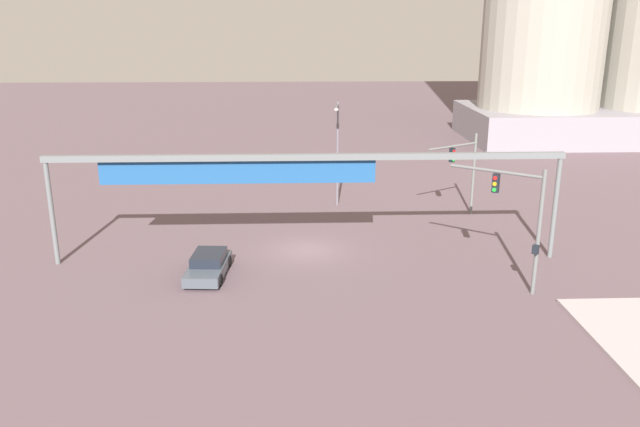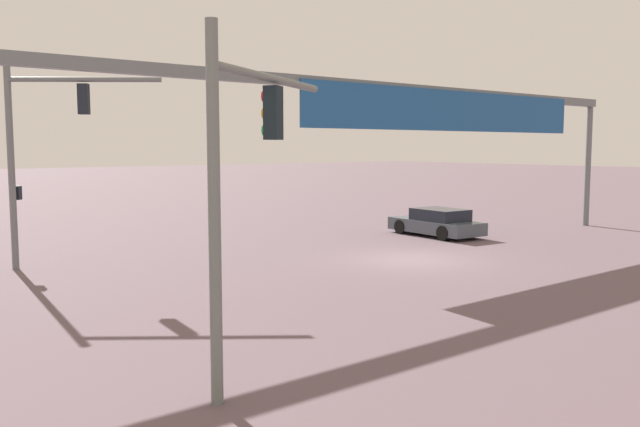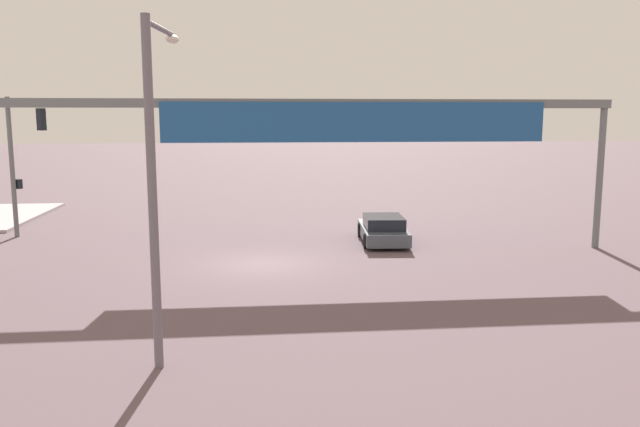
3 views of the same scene
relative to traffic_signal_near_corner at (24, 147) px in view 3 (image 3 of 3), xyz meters
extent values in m
plane|color=#5D4A51|center=(-10.50, 6.19, -4.16)|extent=(219.83, 219.83, 0.00)
cylinder|color=#5D6060|center=(0.75, -0.55, -0.96)|extent=(0.21, 0.21, 6.40)
cylinder|color=#5D6060|center=(-1.15, 0.89, 1.84)|extent=(3.90, 3.01, 0.16)
cube|color=black|center=(-1.11, 0.86, 1.24)|extent=(0.41, 0.40, 0.95)
cylinder|color=red|center=(-1.21, 0.74, 1.53)|extent=(0.20, 0.17, 0.20)
cylinder|color=orange|center=(-1.21, 0.74, 1.23)|extent=(0.20, 0.17, 0.20)
cylinder|color=green|center=(-1.21, 0.74, 0.93)|extent=(0.20, 0.17, 0.20)
cube|color=black|center=(0.61, -0.75, -1.72)|extent=(0.38, 0.37, 0.44)
cylinder|color=slate|center=(-8.06, 15.89, -0.34)|extent=(0.20, 0.20, 7.64)
cylinder|color=slate|center=(-8.19, 14.75, 3.33)|extent=(0.38, 2.29, 0.12)
ellipsoid|color=silver|center=(-8.32, 13.62, 3.23)|extent=(0.37, 0.63, 0.20)
cylinder|color=slate|center=(-24.63, 4.54, -1.23)|extent=(0.28, 0.28, 5.86)
cube|color=slate|center=(-10.50, 4.54, 1.87)|extent=(28.65, 0.35, 0.35)
cube|color=navy|center=(-14.29, 4.76, 1.14)|extent=(15.22, 0.08, 1.56)
cube|color=#434B55|center=(-15.87, 2.44, -3.72)|extent=(2.16, 4.45, 0.55)
cube|color=black|center=(-15.85, 2.70, -3.20)|extent=(1.79, 2.36, 0.50)
cylinder|color=black|center=(-15.10, 1.04, -3.84)|extent=(0.27, 0.65, 0.64)
cylinder|color=black|center=(-16.83, 1.16, -3.84)|extent=(0.27, 0.65, 0.64)
cylinder|color=black|center=(-14.91, 3.71, -3.84)|extent=(0.27, 0.65, 0.64)
cylinder|color=black|center=(-16.63, 3.84, -3.84)|extent=(0.27, 0.65, 0.64)
camera|label=1|loc=(-11.05, -29.48, 9.01)|focal=35.57mm
camera|label=2|loc=(6.18, 21.87, -0.24)|focal=37.15mm
camera|label=3|loc=(-10.24, 29.69, 1.40)|focal=35.68mm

